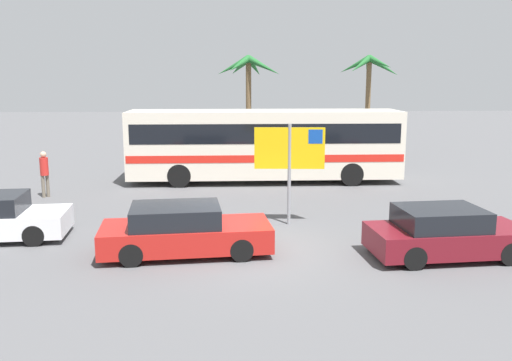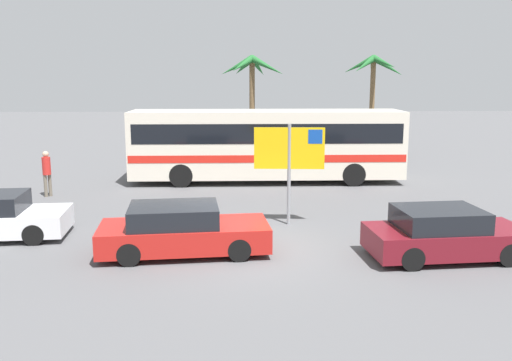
{
  "view_description": "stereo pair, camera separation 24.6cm",
  "coord_description": "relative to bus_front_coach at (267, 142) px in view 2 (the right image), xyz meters",
  "views": [
    {
      "loc": [
        -0.36,
        -14.2,
        4.65
      ],
      "look_at": [
        0.44,
        3.37,
        1.3
      ],
      "focal_mm": 38.38,
      "sensor_mm": 36.0,
      "label": 1
    },
    {
      "loc": [
        -0.11,
        -14.21,
        4.65
      ],
      "look_at": [
        0.44,
        3.37,
        1.3
      ],
      "focal_mm": 38.38,
      "sensor_mm": 36.0,
      "label": 2
    }
  ],
  "objects": [
    {
      "name": "bus_front_coach",
      "position": [
        0.0,
        0.0,
        0.0
      ],
      "size": [
        11.95,
        2.64,
        3.17
      ],
      "color": "silver",
      "rests_on": "ground"
    },
    {
      "name": "pedestrian_crossing_lot",
      "position": [
        -8.75,
        -2.89,
        -0.71
      ],
      "size": [
        0.32,
        0.32,
        1.8
      ],
      "rotation": [
        0.0,
        0.0,
        5.45
      ],
      "color": "#706656",
      "rests_on": "ground"
    },
    {
      "name": "palm_tree_seaside",
      "position": [
        7.27,
        10.72,
        3.02
      ],
      "size": [
        3.79,
        4.04,
        5.99
      ],
      "color": "brown",
      "rests_on": "ground"
    },
    {
      "name": "palm_tree_inland",
      "position": [
        -0.45,
        8.4,
        2.99
      ],
      "size": [
        3.84,
        3.56,
        5.88
      ],
      "color": "brown",
      "rests_on": "ground"
    },
    {
      "name": "car_red",
      "position": [
        -2.76,
        -10.13,
        -1.15
      ],
      "size": [
        4.61,
        2.29,
        1.32
      ],
      "rotation": [
        0.0,
        0.0,
        0.1
      ],
      "color": "red",
      "rests_on": "ground"
    },
    {
      "name": "car_maroon",
      "position": [
        4.08,
        -10.71,
        -1.15
      ],
      "size": [
        4.19,
        2.15,
        1.32
      ],
      "rotation": [
        0.0,
        0.0,
        0.09
      ],
      "color": "maroon",
      "rests_on": "ground"
    },
    {
      "name": "ground",
      "position": [
        -1.11,
        -9.98,
        -1.78
      ],
      "size": [
        120.0,
        120.0,
        0.0
      ],
      "primitive_type": "plane",
      "color": "#565659"
    },
    {
      "name": "ferry_sign",
      "position": [
        0.39,
        -7.31,
        0.54
      ],
      "size": [
        2.2,
        0.21,
        3.2
      ],
      "rotation": [
        0.0,
        0.0,
        -0.07
      ],
      "color": "gray",
      "rests_on": "ground"
    }
  ]
}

